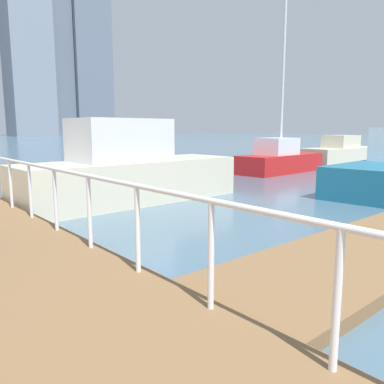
{
  "coord_description": "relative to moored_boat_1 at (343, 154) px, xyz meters",
  "views": [
    {
      "loc": [
        -5.55,
        7.02,
        2.1
      ],
      "look_at": [
        -0.81,
        12.53,
        0.91
      ],
      "focal_mm": 35.99,
      "sensor_mm": 36.0,
      "label": 1
    }
  ],
  "objects": [
    {
      "name": "skyline_tower_5",
      "position": [
        32.24,
        122.34,
        41.21
      ],
      "size": [
        7.55,
        12.92,
        83.7
      ],
      "primitive_type": "cube",
      "rotation": [
        0.0,
        0.0,
        -0.03
      ],
      "color": "slate",
      "rests_on": "ground_plane"
    },
    {
      "name": "skyline_tower_4",
      "position": [
        20.91,
        117.21,
        38.86
      ],
      "size": [
        13.22,
        13.06,
        79.0
      ],
      "primitive_type": "cube",
      "rotation": [
        0.0,
        0.0,
        -0.04
      ],
      "color": "gray",
      "rests_on": "ground_plane"
    },
    {
      "name": "moored_boat_3",
      "position": [
        -15.93,
        -1.96,
        0.24
      ],
      "size": [
        6.66,
        2.22,
        2.39
      ],
      "color": "beige",
      "rests_on": "ground_plane"
    },
    {
      "name": "skyline_tower_6",
      "position": [
        42.52,
        119.35,
        33.55
      ],
      "size": [
        13.59,
        11.41,
        68.38
      ],
      "primitive_type": "cube",
      "rotation": [
        0.0,
        0.0,
        -0.03
      ],
      "color": "slate",
      "rests_on": "ground_plane"
    },
    {
      "name": "moored_boat_5",
      "position": [
        -6.19,
        -0.02,
        0.03
      ],
      "size": [
        5.2,
        2.1,
        9.01
      ],
      "color": "red",
      "rests_on": "ground_plane"
    },
    {
      "name": "boardwalk_railing",
      "position": [
        -19.39,
        -9.7,
        0.56
      ],
      "size": [
        0.06,
        29.24,
        1.08
      ],
      "color": "white",
      "rests_on": "boardwalk"
    },
    {
      "name": "moored_boat_1",
      "position": [
        0.0,
        0.0,
        0.0
      ],
      "size": [
        6.17,
        2.14,
        1.76
      ],
      "color": "beige",
      "rests_on": "ground_plane"
    },
    {
      "name": "ground_plane",
      "position": [
        -16.24,
        1.41,
        -0.64
      ],
      "size": [
        300.0,
        300.0,
        0.0
      ],
      "primitive_type": "plane",
      "color": "slate"
    }
  ]
}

